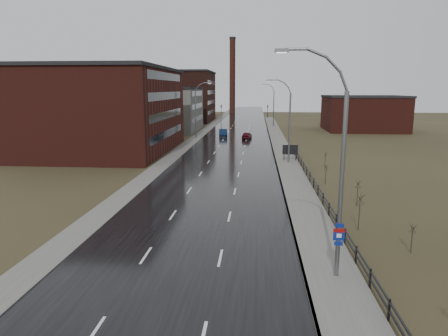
% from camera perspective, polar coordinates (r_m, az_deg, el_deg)
% --- Properties ---
extents(ground, '(320.00, 320.00, 0.00)m').
position_cam_1_polar(ground, '(21.55, -7.92, -16.85)').
color(ground, '#2D2819').
rests_on(ground, ground).
extents(road, '(14.00, 300.00, 0.06)m').
position_cam_1_polar(road, '(79.28, 1.50, 3.96)').
color(road, black).
rests_on(road, ground).
extents(sidewalk_right, '(3.20, 180.00, 0.18)m').
position_cam_1_polar(sidewalk_right, '(54.61, 9.06, 0.55)').
color(sidewalk_right, '#595651').
rests_on(sidewalk_right, ground).
extents(curb_right, '(0.16, 180.00, 0.18)m').
position_cam_1_polar(curb_right, '(54.51, 7.46, 0.57)').
color(curb_right, slate).
rests_on(curb_right, ground).
extents(sidewalk_left, '(2.40, 260.00, 0.12)m').
position_cam_1_polar(sidewalk_left, '(80.15, -4.38, 4.03)').
color(sidewalk_left, '#595651').
rests_on(sidewalk_left, ground).
extents(warehouse_near, '(22.44, 28.56, 13.50)m').
position_cam_1_polar(warehouse_near, '(68.47, -17.22, 7.96)').
color(warehouse_near, '#471914').
rests_on(warehouse_near, ground).
extents(warehouse_mid, '(16.32, 20.40, 10.50)m').
position_cam_1_polar(warehouse_mid, '(99.19, -8.43, 8.34)').
color(warehouse_mid, slate).
rests_on(warehouse_mid, ground).
extents(warehouse_far, '(26.52, 24.48, 15.50)m').
position_cam_1_polar(warehouse_far, '(129.46, -7.62, 10.13)').
color(warehouse_far, '#331611').
rests_on(warehouse_far, ground).
extents(building_right, '(18.36, 16.32, 8.50)m').
position_cam_1_polar(building_right, '(103.97, 19.30, 7.42)').
color(building_right, '#471914').
rests_on(building_right, ground).
extents(smokestack, '(2.70, 2.70, 30.70)m').
position_cam_1_polar(smokestack, '(168.92, 1.21, 13.09)').
color(smokestack, '#331611').
rests_on(smokestack, ground).
extents(streetlight_main, '(3.91, 0.29, 12.11)m').
position_cam_1_polar(streetlight_main, '(21.31, 15.70, -0.14)').
color(streetlight_main, slate).
rests_on(streetlight_main, ground).
extents(streetlight_right_mid, '(3.36, 0.28, 11.35)m').
position_cam_1_polar(streetlight_right_mid, '(54.84, 9.06, 6.66)').
color(streetlight_right_mid, slate).
rests_on(streetlight_right_mid, ground).
extents(streetlight_left, '(3.36, 0.28, 11.35)m').
position_cam_1_polar(streetlight_left, '(81.53, -3.86, 8.24)').
color(streetlight_left, slate).
rests_on(streetlight_left, ground).
extents(streetlight_right_far, '(3.36, 0.28, 11.35)m').
position_cam_1_polar(streetlight_right_far, '(108.68, 6.96, 8.93)').
color(streetlight_right_far, slate).
rests_on(streetlight_right_far, ground).
extents(guardrail, '(0.10, 53.05, 1.10)m').
position_cam_1_polar(guardrail, '(38.47, 13.43, -3.20)').
color(guardrail, black).
rests_on(guardrail, ground).
extents(shrub_b, '(0.45, 0.47, 1.87)m').
position_cam_1_polar(shrub_b, '(27.80, 25.27, -9.02)').
color(shrub_b, '#382D23').
rests_on(shrub_b, ground).
extents(shrub_c, '(0.64, 0.68, 2.73)m').
position_cam_1_polar(shrub_c, '(30.57, 18.78, -5.82)').
color(shrub_c, '#382D23').
rests_on(shrub_c, ground).
extents(shrub_d, '(0.55, 0.58, 2.31)m').
position_cam_1_polar(shrub_d, '(36.73, 18.54, -3.34)').
color(shrub_d, '#382D23').
rests_on(shrub_d, ground).
extents(shrub_e, '(0.51, 0.54, 2.15)m').
position_cam_1_polar(shrub_e, '(44.19, 14.34, -0.81)').
color(shrub_e, '#382D23').
rests_on(shrub_e, ground).
extents(shrub_f, '(0.48, 0.50, 2.00)m').
position_cam_1_polar(shrub_f, '(53.70, 14.27, 1.21)').
color(shrub_f, '#382D23').
rests_on(shrub_f, ground).
extents(billboard, '(2.16, 0.17, 2.40)m').
position_cam_1_polar(billboard, '(56.69, 9.44, 2.52)').
color(billboard, black).
rests_on(billboard, ground).
extents(traffic_light_left, '(0.58, 2.73, 5.30)m').
position_cam_1_polar(traffic_light_left, '(139.17, -0.41, 9.00)').
color(traffic_light_left, black).
rests_on(traffic_light_left, ground).
extents(traffic_light_right, '(0.58, 2.73, 5.30)m').
position_cam_1_polar(traffic_light_right, '(138.67, 6.27, 8.92)').
color(traffic_light_right, black).
rests_on(traffic_light_right, ground).
extents(car_near, '(2.20, 4.91, 1.56)m').
position_cam_1_polar(car_near, '(85.73, -0.13, 5.02)').
color(car_near, '#0B183A').
rests_on(car_near, ground).
extents(car_far, '(2.16, 4.40, 1.44)m').
position_cam_1_polar(car_far, '(81.58, 3.28, 4.64)').
color(car_far, '#450B14').
rests_on(car_far, ground).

